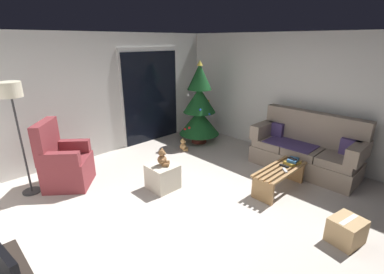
{
  "coord_description": "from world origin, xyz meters",
  "views": [
    {
      "loc": [
        -2.55,
        -2.34,
        2.35
      ],
      "look_at": [
        0.4,
        0.7,
        0.85
      ],
      "focal_mm": 25.82,
      "sensor_mm": 36.0,
      "label": 1
    }
  ],
  "objects_px": {
    "remote_silver": "(285,170)",
    "cardboard_box_taped_mid_floor": "(346,231)",
    "remote_black": "(284,166)",
    "floor_lamp": "(12,101)",
    "book_stack": "(293,161)",
    "cell_phone": "(292,159)",
    "teddy_bear_honey_by_tree": "(183,145)",
    "christmas_tree": "(199,108)",
    "coffee_table": "(280,175)",
    "couch": "(306,150)",
    "ottoman": "(163,177)",
    "armchair": "(64,163)",
    "teddy_bear_chestnut": "(163,158)"
  },
  "relations": [
    {
      "from": "floor_lamp",
      "to": "teddy_bear_honey_by_tree",
      "type": "distance_m",
      "value": 3.31
    },
    {
      "from": "remote_silver",
      "to": "armchair",
      "type": "xyz_separation_m",
      "value": [
        -2.41,
        2.69,
        -0.0
      ]
    },
    {
      "from": "couch",
      "to": "remote_black",
      "type": "relative_size",
      "value": 12.49
    },
    {
      "from": "christmas_tree",
      "to": "cardboard_box_taped_mid_floor",
      "type": "distance_m",
      "value": 3.96
    },
    {
      "from": "cell_phone",
      "to": "armchair",
      "type": "relative_size",
      "value": 0.13
    },
    {
      "from": "remote_silver",
      "to": "cardboard_box_taped_mid_floor",
      "type": "height_order",
      "value": "remote_silver"
    },
    {
      "from": "book_stack",
      "to": "teddy_bear_honey_by_tree",
      "type": "relative_size",
      "value": 0.95
    },
    {
      "from": "remote_black",
      "to": "remote_silver",
      "type": "bearing_deg",
      "value": -142.78
    },
    {
      "from": "remote_silver",
      "to": "teddy_bear_honey_by_tree",
      "type": "distance_m",
      "value": 2.47
    },
    {
      "from": "cell_phone",
      "to": "ottoman",
      "type": "distance_m",
      "value": 2.17
    },
    {
      "from": "floor_lamp",
      "to": "ottoman",
      "type": "bearing_deg",
      "value": -40.47
    },
    {
      "from": "couch",
      "to": "teddy_bear_honey_by_tree",
      "type": "height_order",
      "value": "couch"
    },
    {
      "from": "book_stack",
      "to": "floor_lamp",
      "type": "distance_m",
      "value": 4.44
    },
    {
      "from": "book_stack",
      "to": "floor_lamp",
      "type": "height_order",
      "value": "floor_lamp"
    },
    {
      "from": "couch",
      "to": "christmas_tree",
      "type": "height_order",
      "value": "christmas_tree"
    },
    {
      "from": "coffee_table",
      "to": "cardboard_box_taped_mid_floor",
      "type": "height_order",
      "value": "coffee_table"
    },
    {
      "from": "couch",
      "to": "ottoman",
      "type": "height_order",
      "value": "couch"
    },
    {
      "from": "couch",
      "to": "coffee_table",
      "type": "distance_m",
      "value": 1.05
    },
    {
      "from": "christmas_tree",
      "to": "coffee_table",
      "type": "bearing_deg",
      "value": -105.0
    },
    {
      "from": "couch",
      "to": "remote_silver",
      "type": "height_order",
      "value": "couch"
    },
    {
      "from": "floor_lamp",
      "to": "cardboard_box_taped_mid_floor",
      "type": "xyz_separation_m",
      "value": [
        2.41,
        -3.97,
        -1.35
      ]
    },
    {
      "from": "remote_black",
      "to": "remote_silver",
      "type": "xyz_separation_m",
      "value": [
        -0.14,
        -0.09,
        0.0
      ]
    },
    {
      "from": "armchair",
      "to": "cardboard_box_taped_mid_floor",
      "type": "height_order",
      "value": "armchair"
    },
    {
      "from": "remote_black",
      "to": "ottoman",
      "type": "bearing_deg",
      "value": 140.49
    },
    {
      "from": "teddy_bear_honey_by_tree",
      "to": "remote_black",
      "type": "bearing_deg",
      "value": -88.21
    },
    {
      "from": "christmas_tree",
      "to": "armchair",
      "type": "bearing_deg",
      "value": 178.13
    },
    {
      "from": "cell_phone",
      "to": "christmas_tree",
      "type": "xyz_separation_m",
      "value": [
        0.38,
        2.54,
        0.37
      ]
    },
    {
      "from": "ottoman",
      "to": "cardboard_box_taped_mid_floor",
      "type": "xyz_separation_m",
      "value": [
        0.79,
        -2.58,
        -0.05
      ]
    },
    {
      "from": "cell_phone",
      "to": "teddy_bear_chestnut",
      "type": "height_order",
      "value": "teddy_bear_chestnut"
    },
    {
      "from": "coffee_table",
      "to": "ottoman",
      "type": "relative_size",
      "value": 2.5
    },
    {
      "from": "couch",
      "to": "cardboard_box_taped_mid_floor",
      "type": "bearing_deg",
      "value": -141.34
    },
    {
      "from": "cell_phone",
      "to": "cardboard_box_taped_mid_floor",
      "type": "distance_m",
      "value": 1.47
    },
    {
      "from": "book_stack",
      "to": "armchair",
      "type": "xyz_separation_m",
      "value": [
        -2.75,
        2.64,
        -0.03
      ]
    },
    {
      "from": "teddy_bear_chestnut",
      "to": "coffee_table",
      "type": "bearing_deg",
      "value": -45.95
    },
    {
      "from": "remote_black",
      "to": "armchair",
      "type": "relative_size",
      "value": 0.14
    },
    {
      "from": "teddy_bear_chestnut",
      "to": "armchair",
      "type": "bearing_deg",
      "value": 132.47
    },
    {
      "from": "couch",
      "to": "armchair",
      "type": "relative_size",
      "value": 1.72
    },
    {
      "from": "couch",
      "to": "book_stack",
      "type": "height_order",
      "value": "couch"
    },
    {
      "from": "remote_black",
      "to": "floor_lamp",
      "type": "bearing_deg",
      "value": 142.36
    },
    {
      "from": "cell_phone",
      "to": "teddy_bear_honey_by_tree",
      "type": "height_order",
      "value": "cell_phone"
    },
    {
      "from": "teddy_bear_chestnut",
      "to": "book_stack",
      "type": "bearing_deg",
      "value": -41.02
    },
    {
      "from": "coffee_table",
      "to": "teddy_bear_chestnut",
      "type": "xyz_separation_m",
      "value": [
        -1.32,
        1.37,
        0.27
      ]
    },
    {
      "from": "remote_silver",
      "to": "remote_black",
      "type": "bearing_deg",
      "value": -102.88
    },
    {
      "from": "christmas_tree",
      "to": "teddy_bear_chestnut",
      "type": "relative_size",
      "value": 6.75
    },
    {
      "from": "remote_black",
      "to": "cell_phone",
      "type": "bearing_deg",
      "value": -4.86
    },
    {
      "from": "couch",
      "to": "floor_lamp",
      "type": "xyz_separation_m",
      "value": [
        -4.0,
        2.7,
        1.11
      ]
    },
    {
      "from": "remote_silver",
      "to": "armchair",
      "type": "relative_size",
      "value": 0.14
    },
    {
      "from": "armchair",
      "to": "teddy_bear_chestnut",
      "type": "distance_m",
      "value": 1.67
    },
    {
      "from": "cell_phone",
      "to": "teddy_bear_honey_by_tree",
      "type": "bearing_deg",
      "value": 110.39
    },
    {
      "from": "couch",
      "to": "cardboard_box_taped_mid_floor",
      "type": "relative_size",
      "value": 4.45
    }
  ]
}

